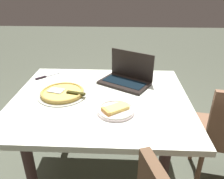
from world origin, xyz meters
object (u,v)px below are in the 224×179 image
object	(u,v)px
laptop	(127,77)
dining_table	(101,110)
pizza_tray	(62,93)
table_knife	(45,77)
pizza_plate	(115,110)

from	to	relation	value
laptop	dining_table	bearing A→B (deg)	-126.22
dining_table	laptop	distance (m)	0.32
dining_table	laptop	bearing A→B (deg)	53.78
pizza_tray	laptop	bearing A→B (deg)	26.68
laptop	pizza_tray	world-z (taller)	laptop
pizza_tray	table_knife	bearing A→B (deg)	125.63
table_knife	pizza_plate	bearing A→B (deg)	-40.58
dining_table	laptop	xyz separation A→B (m)	(0.17, 0.23, 0.14)
laptop	pizza_plate	distance (m)	0.41
pizza_plate	laptop	bearing A→B (deg)	80.47
dining_table	laptop	size ratio (longest dim) A/B	2.78
laptop	table_knife	xyz separation A→B (m)	(-0.62, 0.07, -0.04)
dining_table	pizza_tray	xyz separation A→B (m)	(-0.25, 0.02, 0.11)
dining_table	table_knife	xyz separation A→B (m)	(-0.45, 0.30, 0.10)
laptop	pizza_plate	size ratio (longest dim) A/B	1.85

